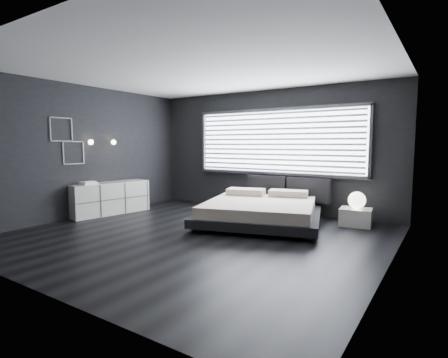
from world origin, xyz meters
The scene contains 12 objects.
room centered at (0.00, 0.00, 1.40)m, with size 6.04×6.00×2.80m.
window centered at (0.20, 2.70, 1.61)m, with size 4.14×0.09×1.52m.
headboard centered at (0.52, 2.64, 0.57)m, with size 1.96×0.16×0.52m.
sconce_near centered at (-2.88, 0.05, 1.60)m, with size 0.18×0.11×0.11m.
sconce_far centered at (-2.88, 0.65, 1.60)m, with size 0.18×0.11×0.11m.
wall_art_upper centered at (-2.98, -0.55, 1.85)m, with size 0.01×0.48×0.48m.
wall_art_lower centered at (-2.98, -0.30, 1.38)m, with size 0.01×0.48×0.48m.
bed centered at (0.51, 1.36, 0.27)m, with size 2.78×2.71×0.58m.
nightstand centered at (2.11, 2.23, 0.17)m, with size 0.57×0.48×0.33m, color silver.
orb_lamp centered at (2.12, 2.24, 0.50)m, with size 0.32×0.32×0.32m, color white.
dresser centered at (-2.78, 0.41, 0.35)m, with size 0.79×1.83×0.71m.
book_stack centered at (-2.79, -0.12, 0.74)m, with size 0.26×0.33×0.07m.
Camera 1 is at (3.61, -4.65, 1.56)m, focal length 28.00 mm.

